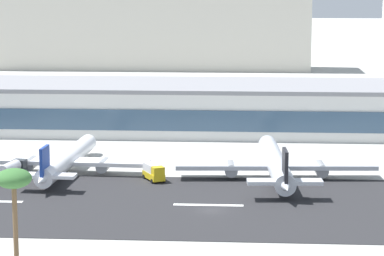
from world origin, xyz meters
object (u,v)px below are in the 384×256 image
terminal_building (193,107)px  service_fuel_truck_1 (12,171)px  airliner_navy_tail_gate_1 (66,161)px  distant_hotel_block (139,16)px  palm_tree_0 (14,183)px  service_box_truck_0 (154,172)px  airliner_black_tail_gate_2 (276,165)px

terminal_building → service_fuel_truck_1: size_ratio=19.61×
airliner_navy_tail_gate_1 → service_fuel_truck_1: bearing=130.9°
distant_hotel_block → palm_tree_0: bearing=-86.4°
service_fuel_truck_1 → palm_tree_0: size_ratio=0.62×
palm_tree_0 → airliner_navy_tail_gate_1: bearing=95.7°
terminal_building → airliner_navy_tail_gate_1: size_ratio=4.30×
service_box_truck_0 → service_fuel_truck_1: service_fuel_truck_1 is taller
service_fuel_truck_1 → palm_tree_0: 54.32m
distant_hotel_block → service_fuel_truck_1: bearing=-89.5°
distant_hotel_block → airliner_black_tail_gate_2: 209.99m
service_box_truck_0 → airliner_black_tail_gate_2: bearing=68.4°
airliner_black_tail_gate_2 → palm_tree_0: size_ratio=3.05×
service_box_truck_0 → palm_tree_0: bearing=-40.8°
airliner_navy_tail_gate_1 → palm_tree_0: bearing=-171.6°
distant_hotel_block → palm_tree_0: 259.57m
airliner_navy_tail_gate_1 → service_box_truck_0: (17.95, -4.61, -0.89)m
distant_hotel_block → palm_tree_0: (16.32, -258.86, -10.18)m
service_box_truck_0 → service_fuel_truck_1: bearing=-113.0°
service_fuel_truck_1 → distant_hotel_block: bearing=11.5°
distant_hotel_block → airliner_navy_tail_gate_1: 201.84m
airliner_navy_tail_gate_1 → service_box_truck_0: 18.55m
airliner_black_tail_gate_2 → service_box_truck_0: size_ratio=6.75×
terminal_building → service_box_truck_0: bearing=-94.2°
terminal_building → palm_tree_0: 110.42m
service_box_truck_0 → service_fuel_truck_1: size_ratio=0.73×
distant_hotel_block → service_box_truck_0: bearing=-82.1°
distant_hotel_block → airliner_navy_tail_gate_1: distant_hotel_block is taller
distant_hotel_block → service_box_truck_0: distant_hotel_block is taller
terminal_building → distant_hotel_block: bearing=102.3°
airliner_navy_tail_gate_1 → palm_tree_0: palm_tree_0 is taller
airliner_black_tail_gate_2 → service_fuel_truck_1: bearing=92.2°
airliner_navy_tail_gate_1 → airliner_black_tail_gate_2: size_ratio=0.93×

